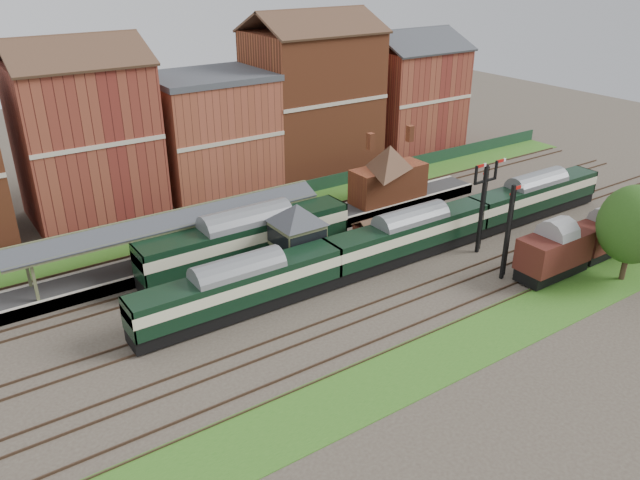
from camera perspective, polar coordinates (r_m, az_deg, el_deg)
ground at (r=50.74m, az=2.80°, el=-3.42°), size 160.00×160.00×0.00m
grass_back at (r=62.95m, az=-5.96°, el=2.36°), size 90.00×4.50×0.06m
grass_front at (r=43.20m, az=12.51°, el=-9.59°), size 90.00×5.00×0.06m
fence at (r=64.33m, az=-6.85°, el=3.52°), size 90.00×0.12×1.50m
platform at (r=55.59m, az=-7.38°, el=-0.37°), size 55.00×3.40×1.00m
signal_box at (r=50.17m, az=-2.09°, el=0.33°), size 5.40×5.40×6.00m
brick_hut at (r=55.27m, az=4.96°, el=0.39°), size 3.20×2.64×2.94m
station_building at (r=63.09m, az=6.32°, el=6.21°), size 8.10×8.10×5.90m
canopy at (r=51.81m, az=-13.52°, el=2.12°), size 26.00×3.89×4.08m
semaphore_bracket at (r=54.76m, az=14.66°, el=3.31°), size 3.60×0.25×8.18m
semaphore_siding at (r=50.87m, az=16.80°, el=0.76°), size 1.23×0.25×8.00m
town_backdrop at (r=68.36m, az=-10.05°, el=10.12°), size 69.00×10.00×16.00m
dmu_train at (r=53.39m, az=8.23°, el=0.50°), size 48.83×2.57×3.75m
platform_railcar at (r=51.76m, az=-6.70°, el=0.11°), size 18.51×2.92×4.26m
goods_van_a at (r=53.23m, az=20.61°, el=-1.03°), size 6.41×2.78×3.89m
goods_van_b at (r=58.58m, az=24.46°, el=0.43°), size 5.74×2.49×3.48m
tree_far at (r=54.04m, az=26.77°, el=1.27°), size 5.47×5.47×7.97m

